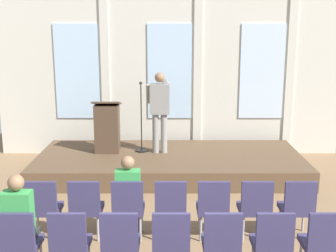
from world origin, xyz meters
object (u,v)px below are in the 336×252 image
chair_r0_c2 (130,205)px  audience_r0_c2 (130,192)px  chair_r1_c6 (325,240)px  lectern (109,127)px  audience_r1_c0 (22,220)px  chair_r1_c1 (71,240)px  chair_r1_c5 (274,240)px  chair_r1_c4 (223,240)px  chair_r1_c0 (21,240)px  chair_r1_c3 (172,240)px  chair_r0_c1 (87,205)px  chair_r0_c4 (214,205)px  chair_r0_c6 (299,205)px  mic_stand (143,136)px  chair_r1_c2 (122,240)px  chair_r0_c0 (45,205)px  chair_r0_c5 (257,205)px  chair_r0_c3 (172,205)px  speaker (161,107)px

chair_r0_c2 → audience_r0_c2: audience_r0_c2 is taller
chair_r1_c6 → audience_r0_c2: bearing=155.0°
lectern → audience_r1_c0: (-0.51, -4.29, -0.20)m
chair_r1_c1 → chair_r1_c5: bearing=0.0°
audience_r1_c0 → chair_r1_c4: (2.50, -0.08, -0.22)m
audience_r1_c0 → audience_r0_c2: bearing=41.0°
chair_r1_c4 → chair_r1_c6: same height
chair_r1_c0 → chair_r1_c3: same height
chair_r0_c1 → chair_r1_c5: bearing=-23.4°
chair_r0_c4 → chair_r0_c6: 1.25m
lectern → mic_stand: bearing=2.9°
mic_stand → chair_r0_c4: size_ratio=1.65×
audience_r0_c2 → chair_r1_c0: audience_r0_c2 is taller
chair_r1_c1 → audience_r1_c0: bearing=172.8°
chair_r1_c2 → chair_r1_c5: bearing=0.0°
audience_r1_c0 → chair_r1_c3: 1.89m
chair_r1_c0 → audience_r1_c0: bearing=90.0°
chair_r0_c1 → chair_r1_c2: bearing=-60.0°
chair_r0_c0 → chair_r0_c4: size_ratio=1.00×
chair_r0_c0 → chair_r1_c4: size_ratio=1.00×
chair_r0_c6 → mic_stand: bearing=127.0°
chair_r0_c5 → chair_r1_c2: size_ratio=1.00×
chair_r0_c3 → chair_r1_c5: (1.25, -1.08, 0.00)m
chair_r0_c6 → lectern: bearing=134.7°
chair_r0_c3 → chair_r0_c4: same height
chair_r1_c4 → chair_r1_c6: 1.25m
chair_r1_c0 → audience_r1_c0: audience_r1_c0 is taller
lectern → chair_r1_c5: 5.11m
chair_r1_c5 → audience_r0_c2: bearing=148.1°
chair_r0_c0 → chair_r0_c2: 1.25m
speaker → chair_r1_c2: size_ratio=1.87×
chair_r0_c5 → audience_r0_c2: bearing=177.4°
chair_r0_c0 → chair_r1_c1: bearing=-60.0°
chair_r0_c0 → chair_r0_c5: 3.13m
chair_r0_c0 → chair_r1_c2: same height
mic_stand → chair_r0_c0: 3.55m
speaker → chair_r0_c5: 3.66m
chair_r1_c2 → chair_r1_c1: bearing=180.0°
chair_r0_c3 → chair_r1_c5: bearing=-40.9°
chair_r1_c0 → chair_r1_c4: size_ratio=1.00×
audience_r1_c0 → chair_r1_c6: 3.76m
lectern → chair_r0_c4: size_ratio=1.23×
chair_r0_c6 → audience_r1_c0: 3.89m
audience_r1_c0 → chair_r1_c4: 2.51m
chair_r0_c3 → chair_r1_c4: bearing=-60.0°
speaker → chair_r1_c6: speaker is taller
mic_stand → chair_r1_c5: size_ratio=1.65×
chair_r0_c1 → chair_r0_c6: bearing=0.0°
lectern → chair_r0_c5: 4.22m
chair_r0_c3 → chair_r1_c4: (0.63, -1.08, 0.00)m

